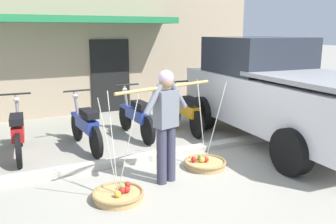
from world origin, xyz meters
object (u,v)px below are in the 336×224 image
(fruit_vendor, at_px, (166,119))
(motorcycle_third_in_row, at_px, (136,116))
(fruit_basket_left_side, at_px, (118,194))
(motorcycle_second_in_row, at_px, (86,126))
(motorcycle_end_of_row, at_px, (186,111))
(wooden_crate, at_px, (165,122))
(fruit_basket_right_side, at_px, (205,163))
(parked_truck, at_px, (276,91))
(motorcycle_nearest_shop, at_px, (18,132))

(fruit_vendor, xyz_separation_m, motorcycle_third_in_row, (0.47, 2.38, -0.53))
(fruit_vendor, relative_size, fruit_basket_left_side, 1.17)
(motorcycle_second_in_row, relative_size, motorcycle_end_of_row, 1.00)
(wooden_crate, bearing_deg, motorcycle_second_in_row, -163.46)
(fruit_basket_right_side, height_order, parked_truck, parked_truck)
(fruit_vendor, bearing_deg, parked_truck, 16.97)
(fruit_basket_left_side, relative_size, wooden_crate, 3.30)
(parked_truck, bearing_deg, motorcycle_nearest_shop, 164.67)
(motorcycle_nearest_shop, xyz_separation_m, motorcycle_third_in_row, (2.34, 0.16, 0.00))
(motorcycle_end_of_row, bearing_deg, fruit_vendor, -125.41)
(motorcycle_second_in_row, xyz_separation_m, motorcycle_third_in_row, (1.15, 0.29, 0.00))
(fruit_basket_right_side, xyz_separation_m, motorcycle_second_in_row, (-1.52, 1.85, 0.38))
(motorcycle_end_of_row, bearing_deg, fruit_basket_left_side, -134.29)
(motorcycle_end_of_row, xyz_separation_m, parked_truck, (1.30, -1.42, 0.58))
(fruit_basket_right_side, xyz_separation_m, wooden_crate, (0.46, 2.44, 0.09))
(fruit_basket_left_side, distance_m, wooden_crate, 3.61)
(motorcycle_second_in_row, xyz_separation_m, parked_truck, (3.63, -1.18, 0.58))
(fruit_basket_right_side, height_order, motorcycle_second_in_row, fruit_basket_right_side)
(fruit_basket_right_side, distance_m, motorcycle_third_in_row, 2.21)
(fruit_basket_right_side, distance_m, motorcycle_second_in_row, 2.42)
(parked_truck, bearing_deg, fruit_basket_left_side, -163.36)
(motorcycle_second_in_row, height_order, parked_truck, parked_truck)
(fruit_basket_right_side, distance_m, motorcycle_nearest_shop, 3.38)
(fruit_vendor, bearing_deg, wooden_crate, 64.09)
(motorcycle_third_in_row, relative_size, parked_truck, 0.38)
(motorcycle_end_of_row, bearing_deg, motorcycle_third_in_row, 177.29)
(fruit_vendor, relative_size, parked_truck, 0.35)
(motorcycle_nearest_shop, xyz_separation_m, parked_truck, (4.82, -1.32, 0.58))
(parked_truck, relative_size, wooden_crate, 10.96)
(fruit_vendor, relative_size, fruit_basket_right_side, 1.17)
(fruit_vendor, distance_m, wooden_crate, 3.08)
(motorcycle_end_of_row, distance_m, parked_truck, 2.01)
(motorcycle_end_of_row, height_order, parked_truck, parked_truck)
(fruit_basket_right_side, height_order, wooden_crate, fruit_basket_right_side)
(fruit_basket_left_side, distance_m, fruit_basket_right_side, 1.75)
(fruit_vendor, xyz_separation_m, motorcycle_end_of_row, (1.65, 2.32, -0.53))
(fruit_vendor, xyz_separation_m, parked_truck, (2.95, 0.90, 0.05))
(fruit_vendor, bearing_deg, motorcycle_third_in_row, 78.76)
(motorcycle_second_in_row, bearing_deg, fruit_basket_right_side, -50.50)
(fruit_basket_left_side, xyz_separation_m, parked_truck, (3.79, 1.13, 0.96))
(motorcycle_second_in_row, bearing_deg, motorcycle_third_in_row, 14.29)
(motorcycle_end_of_row, bearing_deg, wooden_crate, 135.30)
(motorcycle_second_in_row, xyz_separation_m, motorcycle_end_of_row, (2.33, 0.24, 0.00))
(motorcycle_second_in_row, xyz_separation_m, wooden_crate, (1.98, 0.59, -0.29))
(motorcycle_nearest_shop, bearing_deg, motorcycle_second_in_row, -6.64)
(fruit_vendor, height_order, motorcycle_nearest_shop, fruit_vendor)
(fruit_basket_right_side, bearing_deg, motorcycle_third_in_row, 99.80)
(motorcycle_third_in_row, relative_size, wooden_crate, 4.14)
(motorcycle_end_of_row, relative_size, wooden_crate, 4.14)
(fruit_basket_left_side, xyz_separation_m, motorcycle_nearest_shop, (-1.03, 2.45, 0.38))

